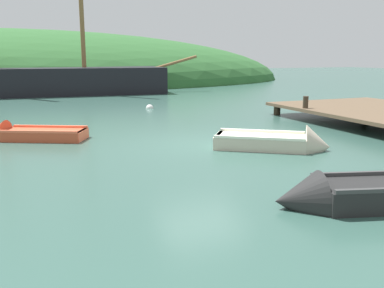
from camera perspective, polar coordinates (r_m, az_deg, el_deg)
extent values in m
plane|color=#33564C|center=(12.17, 1.21, -0.04)|extent=(120.00, 120.00, 0.00)
cylinder|color=#3A2D21|center=(18.58, 11.16, 3.69)|extent=(0.28, 0.28, 1.11)
cylinder|color=#3A2D21|center=(21.64, 22.01, 4.17)|extent=(0.28, 0.28, 1.11)
cylinder|color=#3A2D21|center=(16.79, 14.80, 5.37)|extent=(0.20, 0.20, 0.45)
ellipsoid|color=#2D602D|center=(41.73, -23.66, 7.34)|extent=(53.63, 25.65, 9.41)
cube|color=black|center=(29.00, -19.53, 7.02)|extent=(15.87, 5.05, 2.48)
cube|color=#997A51|center=(28.94, -19.69, 9.37)|extent=(15.22, 4.69, 0.10)
cylinder|color=olive|center=(30.19, -2.08, 10.76)|extent=(2.96, 0.39, 0.97)
cube|color=beige|center=(11.82, 9.01, 0.01)|extent=(2.64, 2.35, 0.46)
cone|color=beige|center=(11.83, 16.30, -0.32)|extent=(1.15, 1.28, 1.13)
cube|color=white|center=(11.93, 3.52, 0.58)|extent=(0.71, 0.95, 0.32)
cube|color=white|center=(11.77, 11.07, 0.73)|extent=(0.78, 1.00, 0.05)
cube|color=white|center=(11.82, 7.01, 0.90)|extent=(0.78, 1.00, 0.05)
cube|color=white|center=(11.23, 8.86, 0.75)|extent=(1.97, 1.41, 0.07)
cube|color=white|center=(12.32, 9.22, 1.70)|extent=(1.97, 1.41, 0.07)
cube|color=#C64C2D|center=(13.58, -18.91, 0.92)|extent=(2.59, 1.99, 0.41)
cube|color=#FF6E48|center=(13.16, -14.36, 1.13)|extent=(0.52, 0.88, 0.29)
cube|color=#FF6E48|center=(13.72, -20.55, 1.52)|extent=(0.59, 0.93, 0.05)
cube|color=#FF6E48|center=(13.39, -17.31, 1.51)|extent=(0.59, 0.93, 0.05)
cube|color=#FF6E48|center=(13.97, -18.22, 2.23)|extent=(2.12, 1.12, 0.07)
cube|color=#FF6E48|center=(13.11, -19.78, 1.53)|extent=(2.12, 1.12, 0.07)
cone|color=black|center=(7.34, 13.76, -7.27)|extent=(1.00, 1.15, 0.98)
cube|color=#3B3B3B|center=(7.86, 23.41, -5.17)|extent=(0.44, 0.96, 0.05)
sphere|color=white|center=(20.53, -5.62, 4.72)|extent=(0.36, 0.36, 0.36)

